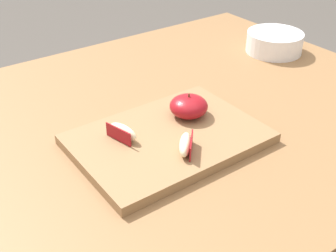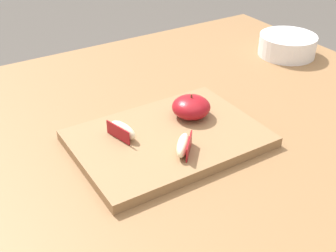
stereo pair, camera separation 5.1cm
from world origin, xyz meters
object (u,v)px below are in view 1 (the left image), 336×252
at_px(apple_wedge_back, 123,132).
at_px(apple_wedge_middle, 186,145).
at_px(cutting_board, 168,139).
at_px(ceramic_fruit_bowl, 274,42).
at_px(apple_half_skin_up, 189,106).

xyz_separation_m(apple_wedge_back, apple_wedge_middle, (0.07, -0.11, 0.00)).
bearing_deg(cutting_board, apple_wedge_back, 153.59).
relative_size(apple_wedge_back, ceramic_fruit_bowl, 0.45).
height_order(apple_wedge_back, apple_wedge_middle, same).
xyz_separation_m(cutting_board, ceramic_fruit_bowl, (0.54, 0.21, 0.02)).
xyz_separation_m(apple_half_skin_up, apple_wedge_back, (-0.16, 0.01, -0.01)).
height_order(apple_half_skin_up, apple_wedge_back, apple_half_skin_up).
bearing_deg(cutting_board, ceramic_fruit_bowl, 21.11).
height_order(cutting_board, apple_wedge_back, apple_wedge_back).
distance_m(apple_wedge_middle, ceramic_fruit_bowl, 0.61).
relative_size(apple_half_skin_up, apple_wedge_middle, 1.22).
relative_size(cutting_board, apple_wedge_middle, 5.54).
height_order(cutting_board, apple_half_skin_up, apple_half_skin_up).
distance_m(apple_wedge_back, apple_wedge_middle, 0.13).
distance_m(apple_half_skin_up, ceramic_fruit_bowl, 0.49).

